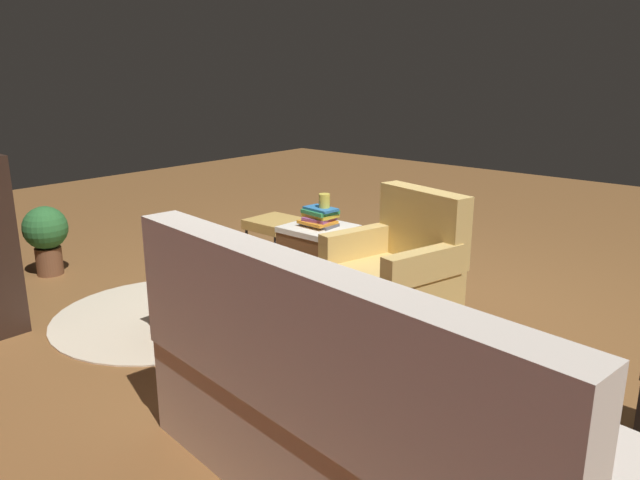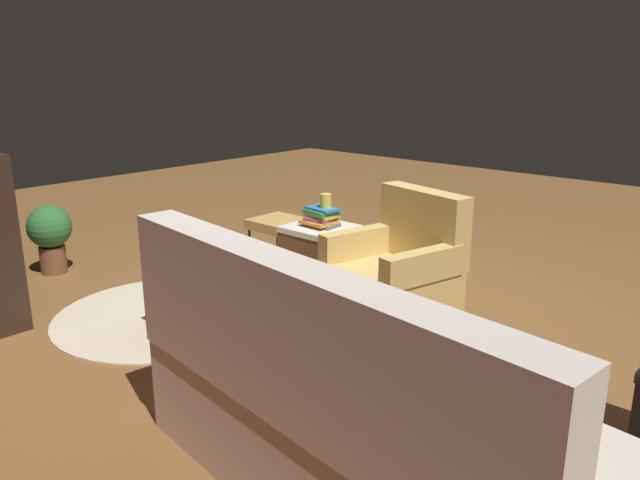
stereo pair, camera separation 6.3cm
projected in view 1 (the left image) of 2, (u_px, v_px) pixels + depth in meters
name	position (u px, v px, depth m)	size (l,w,h in m)	color
ground	(357.00, 307.00, 4.25)	(12.00, 12.00, 0.00)	brown
couch	(365.00, 419.00, 2.30)	(1.99, 1.07, 1.00)	silver
armchair	(395.00, 275.00, 3.79)	(0.80, 0.81, 0.87)	tan
laptop_desk	(206.00, 271.00, 3.67)	(0.56, 0.44, 0.48)	olive
laptop	(199.00, 256.00, 3.61)	(0.34, 0.28, 0.21)	silver
wicker_hamper	(319.00, 257.00, 4.53)	(0.45, 0.45, 0.48)	brown
book_stack_hamper	(320.00, 217.00, 4.45)	(0.26, 0.24, 0.14)	#595960
yellow_mug	(324.00, 201.00, 4.41)	(0.08, 0.08, 0.10)	#E5D14C
ottoman	(275.00, 225.00, 5.18)	(0.40, 0.40, 0.36)	tan
circular_rug	(164.00, 316.00, 4.08)	(1.43, 1.43, 0.01)	beige
pet_bowl_steel	(182.00, 243.00, 5.67)	(0.20, 0.20, 0.05)	silver
pet_bowl_teal	(160.00, 237.00, 5.89)	(0.20, 0.20, 0.05)	teal
potted_plant	(46.00, 234.00, 4.82)	(0.34, 0.34, 0.55)	brown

